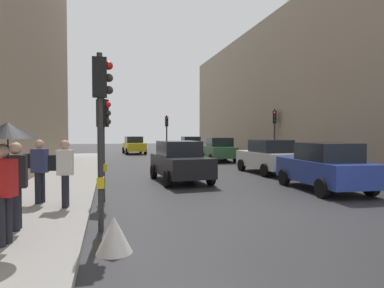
{
  "coord_description": "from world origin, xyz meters",
  "views": [
    {
      "loc": [
        -5.3,
        -7.39,
        2.12
      ],
      "look_at": [
        -0.78,
        10.64,
        1.5
      ],
      "focal_mm": 31.16,
      "sensor_mm": 36.0,
      "label": 1
    }
  ],
  "objects": [
    {
      "name": "building_facade_right",
      "position": [
        11.78,
        16.31,
        5.22
      ],
      "size": [
        12.0,
        33.08,
        10.44
      ],
      "primitive_type": "cube",
      "color": "gray",
      "rests_on": "ground"
    },
    {
      "name": "car_green_estate",
      "position": [
        2.74,
        16.39,
        0.88
      ],
      "size": [
        2.24,
        4.31,
        1.76
      ],
      "color": "#2D6038",
      "rests_on": "ground"
    },
    {
      "name": "car_white_compact",
      "position": [
        2.85,
        8.56,
        0.88
      ],
      "size": [
        2.13,
        4.26,
        1.76
      ],
      "color": "silver",
      "rests_on": "ground"
    },
    {
      "name": "pedestrian_in_dark_coat",
      "position": [
        -7.12,
        -0.05,
        1.13
      ],
      "size": [
        0.41,
        0.36,
        1.77
      ],
      "color": "black",
      "rests_on": "sidewalk_kerb"
    },
    {
      "name": "pedestrian_with_black_backpack",
      "position": [
        -6.46,
        1.89,
        1.16
      ],
      "size": [
        0.61,
        0.36,
        1.77
      ],
      "color": "black",
      "rests_on": "sidewalk_kerb"
    },
    {
      "name": "traffic_light_mid_street",
      "position": [
        5.47,
        12.85,
        2.55
      ],
      "size": [
        0.34,
        0.45,
        3.7
      ],
      "color": "#2D2D2D",
      "rests_on": "ground"
    },
    {
      "name": "car_dark_suv",
      "position": [
        -2.28,
        6.85,
        0.88
      ],
      "size": [
        2.26,
        4.32,
        1.76
      ],
      "color": "black",
      "rests_on": "ground"
    },
    {
      "name": "ground_plane",
      "position": [
        0.0,
        0.0,
        0.0
      ],
      "size": [
        120.0,
        120.0,
        0.0
      ],
      "primitive_type": "plane",
      "color": "#28282B"
    },
    {
      "name": "traffic_light_near_right",
      "position": [
        -5.45,
        3.18,
        2.24
      ],
      "size": [
        0.44,
        0.36,
        3.24
      ],
      "color": "#2D2D2D",
      "rests_on": "ground"
    },
    {
      "name": "pedestrian_with_umbrella",
      "position": [
        -7.02,
        -1.03,
        1.84
      ],
      "size": [
        1.0,
        1.0,
        2.14
      ],
      "color": "black",
      "rests_on": "sidewalk_kerb"
    },
    {
      "name": "warning_sign_triangle",
      "position": [
        -5.22,
        -1.42,
        0.33
      ],
      "size": [
        0.64,
        0.64,
        0.65
      ],
      "primitive_type": "cone",
      "color": "silver",
      "rests_on": "ground"
    },
    {
      "name": "car_yellow_taxi",
      "position": [
        -2.79,
        26.9,
        0.88
      ],
      "size": [
        2.28,
        4.33,
        1.76
      ],
      "color": "yellow",
      "rests_on": "ground"
    },
    {
      "name": "traffic_light_far_median",
      "position": [
        -0.44,
        20.91,
        2.5
      ],
      "size": [
        0.25,
        0.43,
        3.62
      ],
      "color": "#2D2D2D",
      "rests_on": "ground"
    },
    {
      "name": "car_blue_van",
      "position": [
        2.38,
        3.23,
        0.88
      ],
      "size": [
        2.22,
        4.3,
        1.76
      ],
      "color": "navy",
      "rests_on": "ground"
    },
    {
      "name": "traffic_light_near_left",
      "position": [
        -5.45,
        -0.01,
        2.63
      ],
      "size": [
        0.43,
        0.24,
        3.82
      ],
      "color": "#2D2D2D",
      "rests_on": "ground"
    },
    {
      "name": "pedestrian_with_grey_backpack",
      "position": [
        -7.21,
        2.64,
        1.16
      ],
      "size": [
        0.66,
        0.48,
        1.77
      ],
      "color": "black",
      "rests_on": "sidewalk_kerb"
    },
    {
      "name": "sidewalk_kerb",
      "position": [
        -7.16,
        6.0,
        0.08
      ],
      "size": [
        2.77,
        40.0,
        0.16
      ],
      "primitive_type": "cube",
      "color": "gray",
      "rests_on": "ground"
    },
    {
      "name": "car_silver_hatchback",
      "position": [
        2.72,
        25.32,
        0.88
      ],
      "size": [
        2.12,
        4.25,
        1.76
      ],
      "color": "#BCBCC1",
      "rests_on": "ground"
    }
  ]
}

